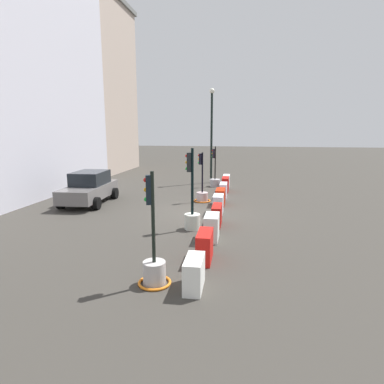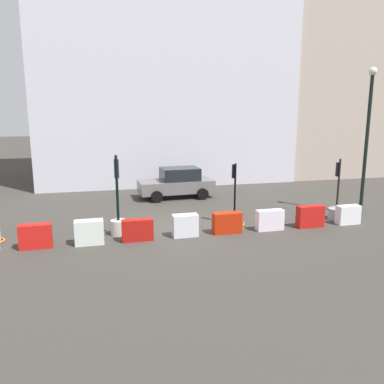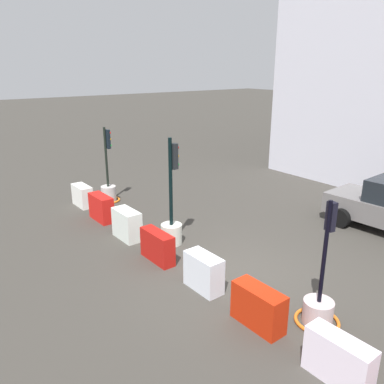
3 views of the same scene
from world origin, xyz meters
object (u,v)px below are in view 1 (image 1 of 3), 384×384
(construction_barrier_2, at_px, (212,227))
(construction_barrier_8, at_px, (226,181))
(traffic_light_3, at_px, (215,180))
(construction_barrier_1, at_px, (205,246))
(construction_barrier_6, at_px, (223,190))
(construction_barrier_0, at_px, (194,273))
(construction_barrier_5, at_px, (220,197))
(traffic_light_2, at_px, (202,194))
(construction_barrier_7, at_px, (225,185))
(construction_barrier_4, at_px, (218,204))
(construction_barrier_3, at_px, (217,215))
(car_grey_saloon, at_px, (89,188))
(traffic_light_0, at_px, (154,266))
(street_lamp_post, at_px, (212,128))
(traffic_light_1, at_px, (192,213))

(construction_barrier_2, xyz_separation_m, construction_barrier_8, (10.71, 0.13, -0.05))
(traffic_light_3, relative_size, construction_barrier_1, 2.43)
(construction_barrier_2, height_order, construction_barrier_6, construction_barrier_2)
(construction_barrier_0, relative_size, construction_barrier_6, 0.89)
(construction_barrier_1, height_order, construction_barrier_5, construction_barrier_1)
(traffic_light_2, bearing_deg, construction_barrier_5, -122.76)
(construction_barrier_7, xyz_separation_m, construction_barrier_8, (1.81, 0.04, -0.05))
(construction_barrier_4, height_order, construction_barrier_7, construction_barrier_7)
(construction_barrier_3, height_order, car_grey_saloon, car_grey_saloon)
(construction_barrier_0, distance_m, construction_barrier_4, 7.14)
(construction_barrier_8, bearing_deg, traffic_light_3, 94.36)
(construction_barrier_3, relative_size, construction_barrier_6, 1.03)
(traffic_light_0, bearing_deg, construction_barrier_8, -3.76)
(street_lamp_post, bearing_deg, traffic_light_1, -177.62)
(construction_barrier_1, distance_m, construction_barrier_8, 12.54)
(construction_barrier_0, bearing_deg, construction_barrier_1, -1.19)
(traffic_light_1, xyz_separation_m, traffic_light_3, (9.56, 0.03, -0.20))
(construction_barrier_6, relative_size, construction_barrier_7, 0.99)
(traffic_light_3, bearing_deg, construction_barrier_3, -174.03)
(construction_barrier_0, distance_m, car_grey_saloon, 10.69)
(traffic_light_0, height_order, construction_barrier_2, traffic_light_0)
(construction_barrier_2, relative_size, street_lamp_post, 0.16)
(traffic_light_1, distance_m, construction_barrier_5, 4.26)
(traffic_light_2, height_order, construction_barrier_8, traffic_light_2)
(construction_barrier_4, distance_m, construction_barrier_8, 7.13)
(construction_barrier_3, distance_m, construction_barrier_5, 3.54)
(construction_barrier_5, distance_m, construction_barrier_6, 1.81)
(construction_barrier_5, bearing_deg, construction_barrier_2, -178.79)
(traffic_light_3, height_order, construction_barrier_6, traffic_light_3)
(traffic_light_0, relative_size, construction_barrier_5, 2.51)
(traffic_light_2, distance_m, construction_barrier_4, 2.59)
(traffic_light_0, height_order, construction_barrier_7, traffic_light_0)
(construction_barrier_1, xyz_separation_m, car_grey_saloon, (6.45, 6.89, 0.38))
(construction_barrier_0, distance_m, construction_barrier_2, 3.56)
(traffic_light_1, xyz_separation_m, construction_barrier_2, (-1.09, -0.88, -0.19))
(car_grey_saloon, bearing_deg, construction_barrier_5, -84.46)
(traffic_light_1, relative_size, car_grey_saloon, 0.75)
(construction_barrier_1, bearing_deg, traffic_light_1, 16.52)
(construction_barrier_0, xyz_separation_m, construction_barrier_2, (3.56, -0.05, 0.06))
(car_grey_saloon, bearing_deg, construction_barrier_7, -57.88)
(construction_barrier_0, height_order, street_lamp_post, street_lamp_post)
(traffic_light_2, bearing_deg, construction_barrier_3, -164.47)
(construction_barrier_0, xyz_separation_m, construction_barrier_8, (14.27, 0.09, 0.01))
(construction_barrier_4, bearing_deg, street_lamp_post, 8.31)
(construction_barrier_3, xyz_separation_m, construction_barrier_8, (8.97, 0.16, -0.01))
(traffic_light_1, xyz_separation_m, construction_barrier_4, (2.49, -0.80, -0.20))
(traffic_light_3, xyz_separation_m, car_grey_saloon, (-6.03, 5.99, 0.38))
(construction_barrier_1, bearing_deg, construction_barrier_7, 0.43)
(construction_barrier_7, bearing_deg, construction_barrier_1, -179.57)
(construction_barrier_5, height_order, construction_barrier_8, construction_barrier_5)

